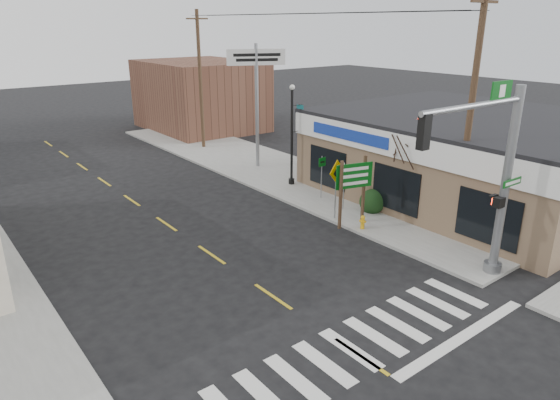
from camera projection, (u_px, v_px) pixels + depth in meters
ground at (361, 356)px, 13.64m from camera, size 140.00×140.00×0.00m
sidewalk_right at (303, 181)px, 28.48m from camera, size 6.00×38.00×0.13m
center_line at (211, 255)px, 19.58m from camera, size 0.12×56.00×0.01m
crosswalk at (350, 349)px, 13.93m from camera, size 11.00×2.20×0.01m
thrift_store at (473, 158)px, 25.80m from camera, size 12.00×14.00×4.00m
bldg_distant_right at (200, 95)px, 41.93m from camera, size 8.00×10.00×5.60m
traffic_signal_pole at (496, 167)px, 16.20m from camera, size 5.38×0.39×6.81m
guide_sign at (353, 183)px, 21.47m from camera, size 1.74×0.14×3.05m
fire_hydrant at (363, 222)px, 21.61m from camera, size 0.19×0.19×0.61m
ped_crossing_sign at (336, 179)px, 22.25m from camera, size 1.08×0.08×2.77m
lamp_post at (293, 128)px, 26.73m from camera, size 0.70×0.55×5.42m
dance_center_sign at (256, 76)px, 29.38m from camera, size 3.46×0.22×7.34m
bare_tree at (407, 141)px, 21.64m from camera, size 2.31×2.31×4.62m
shrub_front at (455, 211)px, 22.36m from camera, size 1.27×1.27×0.95m
shrub_back at (372, 202)px, 23.62m from camera, size 1.22×1.22×0.91m
utility_pole_near at (470, 116)px, 19.32m from camera, size 1.71×0.26×9.83m
utility_pole_far at (200, 79)px, 34.40m from camera, size 1.62×0.24×9.30m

